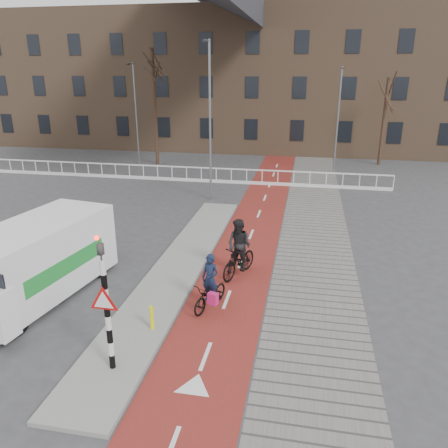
# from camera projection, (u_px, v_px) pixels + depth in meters

# --- Properties ---
(ground) EXTENTS (120.00, 120.00, 0.00)m
(ground) POSITION_uv_depth(u_px,v_px,m) (163.00, 329.00, 12.48)
(ground) COLOR #38383A
(ground) RESTS_ON ground
(bike_lane) EXTENTS (2.50, 60.00, 0.01)m
(bike_lane) POSITION_uv_depth(u_px,v_px,m) (257.00, 220.00, 21.46)
(bike_lane) COLOR maroon
(bike_lane) RESTS_ON ground
(sidewalk) EXTENTS (3.00, 60.00, 0.01)m
(sidewalk) POSITION_uv_depth(u_px,v_px,m) (314.00, 224.00, 20.96)
(sidewalk) COLOR slate
(sidewalk) RESTS_ON ground
(curb_island) EXTENTS (1.80, 16.00, 0.12)m
(curb_island) POSITION_uv_depth(u_px,v_px,m) (179.00, 266.00, 16.29)
(curb_island) COLOR gray
(curb_island) RESTS_ON ground
(traffic_signal) EXTENTS (0.80, 0.80, 3.68)m
(traffic_signal) POSITION_uv_depth(u_px,v_px,m) (106.00, 300.00, 10.05)
(traffic_signal) COLOR black
(traffic_signal) RESTS_ON curb_island
(bollard) EXTENTS (0.12, 0.12, 0.70)m
(bollard) POSITION_uv_depth(u_px,v_px,m) (152.00, 318.00, 12.18)
(bollard) COLOR yellow
(bollard) RESTS_ON curb_island
(cyclist_near) EXTENTS (1.14, 1.78, 1.78)m
(cyclist_near) POSITION_uv_depth(u_px,v_px,m) (210.00, 291.00, 13.38)
(cyclist_near) COLOR black
(cyclist_near) RESTS_ON bike_lane
(cyclist_far) EXTENTS (1.32, 2.04, 2.11)m
(cyclist_far) POSITION_uv_depth(u_px,v_px,m) (239.00, 253.00, 15.40)
(cyclist_far) COLOR black
(cyclist_far) RESTS_ON bike_lane
(van) EXTENTS (3.16, 5.98, 2.44)m
(van) POSITION_uv_depth(u_px,v_px,m) (34.00, 260.00, 13.84)
(van) COLOR white
(van) RESTS_ON ground
(railing) EXTENTS (28.00, 0.10, 0.99)m
(railing) POSITION_uv_depth(u_px,v_px,m) (172.00, 176.00, 29.00)
(railing) COLOR silver
(railing) RESTS_ON ground
(townhouse_row) EXTENTS (46.00, 10.00, 15.90)m
(townhouse_row) POSITION_uv_depth(u_px,v_px,m) (239.00, 60.00, 40.00)
(townhouse_row) COLOR #7F6047
(townhouse_row) RESTS_ON ground
(tree_mid) EXTENTS (0.27, 0.27, 8.47)m
(tree_mid) POSITION_uv_depth(u_px,v_px,m) (155.00, 108.00, 32.80)
(tree_mid) COLOR #301E15
(tree_mid) RESTS_ON ground
(tree_right) EXTENTS (0.23, 0.23, 6.44)m
(tree_right) POSITION_uv_depth(u_px,v_px,m) (383.00, 122.00, 32.89)
(tree_right) COLOR #301E15
(tree_right) RESTS_ON ground
(streetlight_near) EXTENTS (0.12, 0.12, 8.46)m
(streetlight_near) POSITION_uv_depth(u_px,v_px,m) (210.00, 124.00, 23.48)
(streetlight_near) COLOR slate
(streetlight_near) RESTS_ON ground
(streetlight_left) EXTENTS (0.12, 0.12, 7.49)m
(streetlight_left) POSITION_uv_depth(u_px,v_px,m) (136.00, 115.00, 33.07)
(streetlight_left) COLOR slate
(streetlight_left) RESTS_ON ground
(streetlight_right) EXTENTS (0.12, 0.12, 7.21)m
(streetlight_right) POSITION_uv_depth(u_px,v_px,m) (338.00, 121.00, 30.15)
(streetlight_right) COLOR slate
(streetlight_right) RESTS_ON ground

